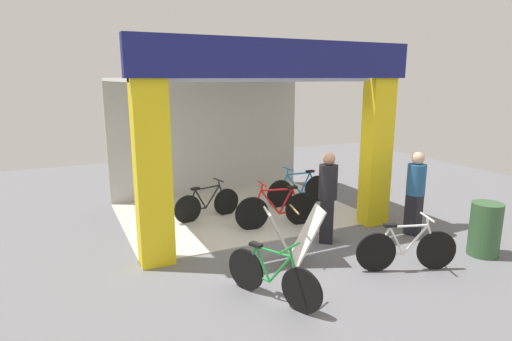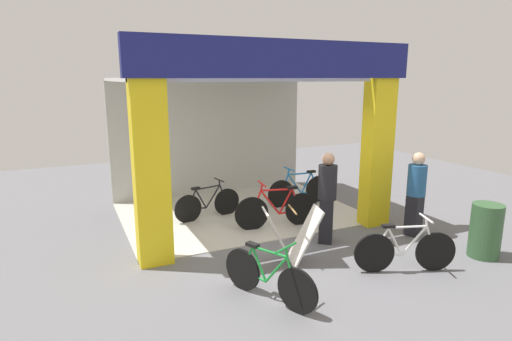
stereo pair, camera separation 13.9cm
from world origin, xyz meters
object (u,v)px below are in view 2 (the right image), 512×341
object	(u,v)px
bicycle_parked_1	(268,277)
pedestrian_0	(327,197)
bicycle_inside_2	(300,190)
sandwich_board_sign	(292,236)
trash_bin	(486,231)
bicycle_inside_1	(208,204)
bicycle_inside_0	(277,210)
bicycle_parked_0	(405,250)
pedestrian_1	(416,193)

from	to	relation	value
bicycle_parked_1	pedestrian_0	world-z (taller)	pedestrian_0
bicycle_inside_2	sandwich_board_sign	size ratio (longest dim) A/B	1.65
bicycle_parked_1	trash_bin	xyz separation A→B (m)	(3.95, -0.23, 0.12)
bicycle_inside_1	trash_bin	xyz separation A→B (m)	(3.62, -3.79, 0.12)
pedestrian_0	trash_bin	world-z (taller)	pedestrian_0
bicycle_inside_0	bicycle_parked_1	distance (m)	2.84
bicycle_parked_1	sandwich_board_sign	xyz separation A→B (m)	(0.88, 0.91, 0.12)
bicycle_inside_0	bicycle_parked_1	xyz separation A→B (m)	(-1.42, -2.46, -0.04)
bicycle_inside_0	bicycle_parked_0	bearing A→B (deg)	-70.78
sandwich_board_sign	bicycle_parked_1	bearing A→B (deg)	-133.98
pedestrian_0	trash_bin	size ratio (longest dim) A/B	1.82
bicycle_inside_2	pedestrian_1	distance (m)	2.80
bicycle_parked_1	sandwich_board_sign	world-z (taller)	sandwich_board_sign
bicycle_inside_2	bicycle_parked_1	distance (m)	4.47
bicycle_parked_0	pedestrian_0	size ratio (longest dim) A/B	0.90
bicycle_inside_0	bicycle_inside_1	size ratio (longest dim) A/B	1.14
bicycle_inside_0	bicycle_inside_2	distance (m)	1.67
bicycle_inside_1	bicycle_parked_1	size ratio (longest dim) A/B	1.06
bicycle_inside_1	trash_bin	world-z (taller)	trash_bin
bicycle_parked_0	bicycle_parked_1	bearing A→B (deg)	177.60
bicycle_inside_0	pedestrian_1	bearing A→B (deg)	-32.49
bicycle_parked_0	bicycle_parked_1	distance (m)	2.31
sandwich_board_sign	pedestrian_0	world-z (taller)	pedestrian_0
bicycle_inside_0	sandwich_board_sign	xyz separation A→B (m)	(-0.54, -1.55, 0.08)
bicycle_inside_2	sandwich_board_sign	distance (m)	3.22
bicycle_inside_2	trash_bin	size ratio (longest dim) A/B	1.82
pedestrian_1	trash_bin	xyz separation A→B (m)	(0.31, -1.28, -0.37)
bicycle_parked_0	sandwich_board_sign	distance (m)	1.75
bicycle_parked_0	bicycle_parked_1	world-z (taller)	bicycle_parked_0
bicycle_inside_0	sandwich_board_sign	distance (m)	1.64
bicycle_inside_0	sandwich_board_sign	bearing A→B (deg)	-109.14
pedestrian_0	pedestrian_1	xyz separation A→B (m)	(1.75, -0.38, -0.03)
bicycle_inside_2	pedestrian_0	xyz separation A→B (m)	(-0.74, -2.18, 0.49)
bicycle_inside_0	bicycle_parked_0	xyz separation A→B (m)	(0.89, -2.56, -0.03)
pedestrian_0	pedestrian_1	distance (m)	1.79
bicycle_inside_0	pedestrian_1	world-z (taller)	pedestrian_1
bicycle_inside_1	pedestrian_1	xyz separation A→B (m)	(3.31, -2.52, 0.50)
bicycle_inside_2	pedestrian_1	world-z (taller)	pedestrian_1
bicycle_inside_0	pedestrian_1	size ratio (longest dim) A/B	1.07
bicycle_inside_2	bicycle_parked_0	size ratio (longest dim) A/B	1.11
bicycle_inside_2	bicycle_parked_0	xyz separation A→B (m)	(-0.31, -3.71, -0.02)
bicycle_inside_2	sandwich_board_sign	world-z (taller)	sandwich_board_sign
bicycle_inside_2	bicycle_parked_0	distance (m)	3.72
bicycle_inside_0	pedestrian_0	distance (m)	1.23
sandwich_board_sign	bicycle_inside_1	bearing A→B (deg)	101.82
bicycle_inside_0	bicycle_inside_2	world-z (taller)	bicycle_inside_0
bicycle_parked_0	bicycle_parked_1	xyz separation A→B (m)	(-2.31, 0.10, -0.01)
bicycle_parked_0	sandwich_board_sign	xyz separation A→B (m)	(-1.43, 1.01, 0.11)
bicycle_inside_1	bicycle_inside_2	xyz separation A→B (m)	(2.30, 0.05, 0.03)
bicycle_inside_0	bicycle_inside_2	size ratio (longest dim) A/B	1.03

